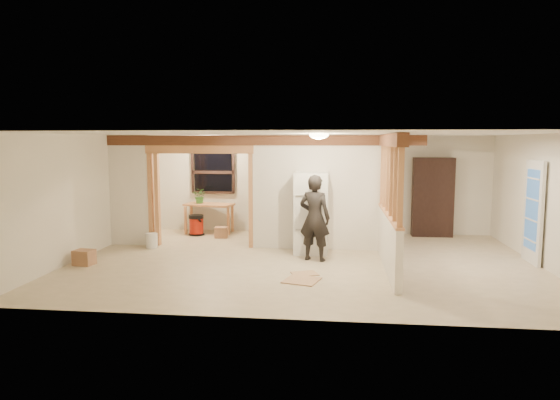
# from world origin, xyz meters

# --- Properties ---
(floor) EXTENTS (9.00, 6.50, 0.01)m
(floor) POSITION_xyz_m (0.00, 0.00, -0.01)
(floor) COLOR beige
(floor) RESTS_ON ground
(ceiling) EXTENTS (9.00, 6.50, 0.01)m
(ceiling) POSITION_xyz_m (0.00, 0.00, 2.50)
(ceiling) COLOR white
(wall_back) EXTENTS (9.00, 0.01, 2.50)m
(wall_back) POSITION_xyz_m (0.00, 3.25, 1.25)
(wall_back) COLOR silver
(wall_back) RESTS_ON floor
(wall_front) EXTENTS (9.00, 0.01, 2.50)m
(wall_front) POSITION_xyz_m (0.00, -3.25, 1.25)
(wall_front) COLOR silver
(wall_front) RESTS_ON floor
(wall_left) EXTENTS (0.01, 6.50, 2.50)m
(wall_left) POSITION_xyz_m (-4.50, 0.00, 1.25)
(wall_left) COLOR silver
(wall_left) RESTS_ON floor
(wall_right) EXTENTS (0.01, 6.50, 2.50)m
(wall_right) POSITION_xyz_m (4.50, 0.00, 1.25)
(wall_right) COLOR silver
(wall_right) RESTS_ON floor
(partition_left_stub) EXTENTS (0.90, 0.12, 2.50)m
(partition_left_stub) POSITION_xyz_m (-4.05, 1.20, 1.25)
(partition_left_stub) COLOR silver
(partition_left_stub) RESTS_ON floor
(partition_center) EXTENTS (2.80, 0.12, 2.50)m
(partition_center) POSITION_xyz_m (0.20, 1.20, 1.25)
(partition_center) COLOR silver
(partition_center) RESTS_ON floor
(doorway_frame) EXTENTS (2.46, 0.14, 2.20)m
(doorway_frame) POSITION_xyz_m (-2.40, 1.20, 1.10)
(doorway_frame) COLOR tan
(doorway_frame) RESTS_ON floor
(header_beam_back) EXTENTS (7.00, 0.18, 0.22)m
(header_beam_back) POSITION_xyz_m (-1.00, 1.20, 2.38)
(header_beam_back) COLOR brown
(header_beam_back) RESTS_ON ceiling
(header_beam_right) EXTENTS (0.18, 3.30, 0.22)m
(header_beam_right) POSITION_xyz_m (1.60, -0.40, 2.38)
(header_beam_right) COLOR brown
(header_beam_right) RESTS_ON ceiling
(pony_wall) EXTENTS (0.12, 3.20, 1.00)m
(pony_wall) POSITION_xyz_m (1.60, -0.40, 0.50)
(pony_wall) COLOR silver
(pony_wall) RESTS_ON floor
(stud_partition) EXTENTS (0.14, 3.20, 1.32)m
(stud_partition) POSITION_xyz_m (1.60, -0.40, 1.66)
(stud_partition) COLOR tan
(stud_partition) RESTS_ON pony_wall
(window_back) EXTENTS (1.12, 0.10, 1.10)m
(window_back) POSITION_xyz_m (-2.60, 3.17, 1.55)
(window_back) COLOR black
(window_back) RESTS_ON wall_back
(french_door) EXTENTS (0.12, 0.86, 2.00)m
(french_door) POSITION_xyz_m (4.42, 0.40, 1.00)
(french_door) COLOR white
(french_door) RESTS_ON floor
(ceiling_dome_main) EXTENTS (0.36, 0.36, 0.16)m
(ceiling_dome_main) POSITION_xyz_m (0.30, -0.50, 2.48)
(ceiling_dome_main) COLOR #FFEABF
(ceiling_dome_main) RESTS_ON ceiling
(ceiling_dome_util) EXTENTS (0.32, 0.32, 0.14)m
(ceiling_dome_util) POSITION_xyz_m (-2.50, 2.30, 2.48)
(ceiling_dome_util) COLOR #FFEABF
(ceiling_dome_util) RESTS_ON ceiling
(hanging_bulb) EXTENTS (0.07, 0.07, 0.07)m
(hanging_bulb) POSITION_xyz_m (-2.00, 1.60, 2.18)
(hanging_bulb) COLOR #FFD88C
(hanging_bulb) RESTS_ON ceiling
(refrigerator) EXTENTS (0.70, 0.68, 1.71)m
(refrigerator) POSITION_xyz_m (0.11, 0.80, 0.86)
(refrigerator) COLOR silver
(refrigerator) RESTS_ON floor
(woman) EXTENTS (0.72, 0.57, 1.72)m
(woman) POSITION_xyz_m (0.21, 0.12, 0.86)
(woman) COLOR #272424
(woman) RESTS_ON floor
(work_table) EXTENTS (1.31, 0.84, 0.76)m
(work_table) POSITION_xyz_m (-2.63, 2.84, 0.38)
(work_table) COLOR tan
(work_table) RESTS_ON floor
(potted_plant) EXTENTS (0.39, 0.34, 0.39)m
(potted_plant) POSITION_xyz_m (-2.87, 2.87, 0.96)
(potted_plant) COLOR #30642C
(potted_plant) RESTS_ON work_table
(shop_vac) EXTENTS (0.46, 0.46, 0.53)m
(shop_vac) POSITION_xyz_m (-2.87, 2.47, 0.26)
(shop_vac) COLOR #9C170A
(shop_vac) RESTS_ON floor
(bookshelf) EXTENTS (0.98, 0.33, 1.96)m
(bookshelf) POSITION_xyz_m (3.01, 3.02, 0.98)
(bookshelf) COLOR black
(bookshelf) RESTS_ON floor
(bucket) EXTENTS (0.34, 0.34, 0.33)m
(bucket) POSITION_xyz_m (-3.44, 0.89, 0.16)
(bucket) COLOR white
(bucket) RESTS_ON floor
(box_util_a) EXTENTS (0.33, 0.29, 0.27)m
(box_util_a) POSITION_xyz_m (-2.17, 2.23, 0.13)
(box_util_a) COLOR #A67250
(box_util_a) RESTS_ON floor
(box_util_b) EXTENTS (0.41, 0.41, 0.31)m
(box_util_b) POSITION_xyz_m (-3.82, 1.41, 0.16)
(box_util_b) COLOR #A67250
(box_util_b) RESTS_ON floor
(box_front) EXTENTS (0.39, 0.33, 0.29)m
(box_front) POSITION_xyz_m (-4.17, -0.74, 0.14)
(box_front) COLOR #A67250
(box_front) RESTS_ON floor
(floor_panel_near) EXTENTS (0.69, 0.69, 0.02)m
(floor_panel_near) POSITION_xyz_m (0.06, -1.39, 0.01)
(floor_panel_near) COLOR tan
(floor_panel_near) RESTS_ON floor
(floor_panel_far) EXTENTS (0.55, 0.50, 0.01)m
(floor_panel_far) POSITION_xyz_m (0.08, -0.94, 0.01)
(floor_panel_far) COLOR tan
(floor_panel_far) RESTS_ON floor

